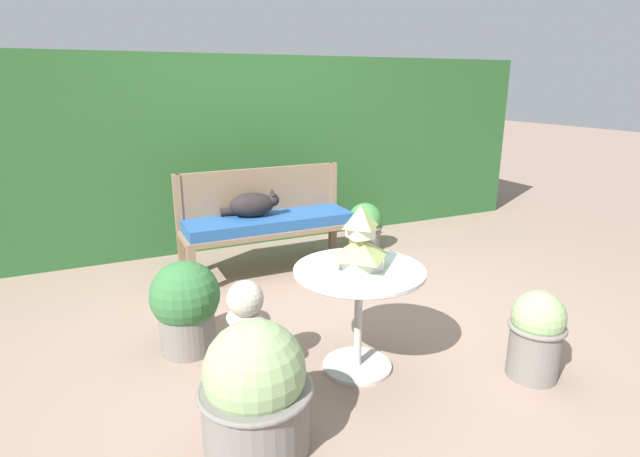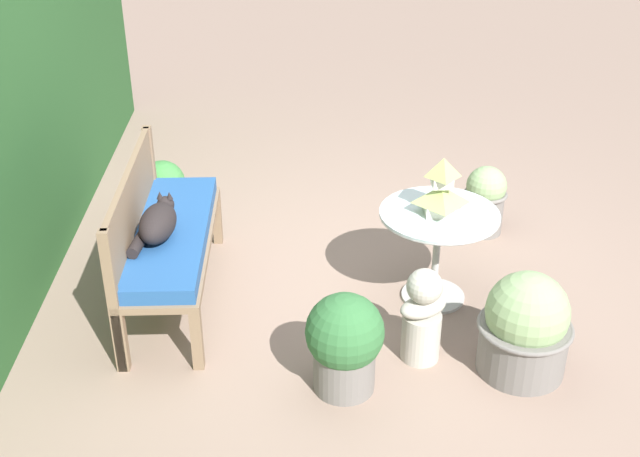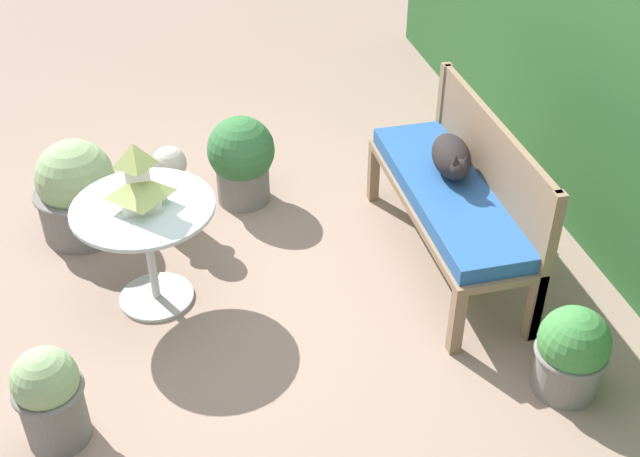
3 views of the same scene
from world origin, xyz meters
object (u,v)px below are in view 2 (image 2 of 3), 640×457
at_px(cat, 157,223).
at_px(potted_plant_hedge_corner, 345,342).
at_px(potted_plant_path_edge, 163,191).
at_px(garden_bust, 422,316).
at_px(pagoda_birdhouse, 442,190).
at_px(potted_plant_patio_mid, 485,199).
at_px(potted_plant_table_far, 525,327).
at_px(garden_bench, 172,239).
at_px(patio_table, 438,231).

relative_size(cat, potted_plant_hedge_corner, 0.83).
distance_m(potted_plant_hedge_corner, potted_plant_path_edge, 2.26).
bearing_deg(garden_bust, pagoda_birdhouse, 49.25).
height_order(potted_plant_patio_mid, potted_plant_path_edge, potted_plant_patio_mid).
distance_m(garden_bust, potted_plant_table_far, 0.55).
bearing_deg(cat, garden_bust, -101.72).
xyz_separation_m(cat, pagoda_birdhouse, (0.07, -1.65, 0.15)).
xyz_separation_m(garden_bench, potted_plant_hedge_corner, (-0.88, -0.99, -0.13)).
relative_size(potted_plant_hedge_corner, potted_plant_table_far, 0.94).
xyz_separation_m(cat, potted_plant_hedge_corner, (-0.76, -1.04, -0.31)).
xyz_separation_m(cat, potted_plant_table_far, (-0.64, -2.01, -0.32)).
height_order(patio_table, potted_plant_hedge_corner, patio_table).
distance_m(garden_bust, potted_plant_patio_mid, 1.56).
height_order(garden_bench, potted_plant_table_far, potted_plant_table_far).
height_order(cat, potted_plant_hedge_corner, cat).
bearing_deg(garden_bust, garden_bench, 131.06).
relative_size(garden_bench, potted_plant_path_edge, 3.14).
height_order(garden_bench, garden_bust, garden_bust).
relative_size(potted_plant_table_far, potted_plant_path_edge, 1.30).
relative_size(garden_bench, pagoda_birdhouse, 4.11).
distance_m(potted_plant_hedge_corner, potted_plant_patio_mid, 1.99).
height_order(patio_table, potted_plant_path_edge, patio_table).
bearing_deg(potted_plant_hedge_corner, cat, 53.98).
distance_m(patio_table, potted_plant_patio_mid, 0.99).
relative_size(garden_bust, potted_plant_patio_mid, 1.13).
height_order(cat, pagoda_birdhouse, pagoda_birdhouse).
bearing_deg(potted_plant_path_edge, potted_plant_table_far, -129.74).
height_order(potted_plant_table_far, potted_plant_path_edge, potted_plant_table_far).
height_order(cat, patio_table, cat).
relative_size(cat, potted_plant_patio_mid, 0.93).
bearing_deg(garden_bench, potted_plant_path_edge, 11.41).
height_order(garden_bench, pagoda_birdhouse, pagoda_birdhouse).
bearing_deg(pagoda_birdhouse, garden_bust, 164.07).
bearing_deg(patio_table, potted_plant_hedge_corner, 143.78).
xyz_separation_m(pagoda_birdhouse, garden_bust, (-0.59, 0.17, -0.47)).
bearing_deg(garden_bench, potted_plant_table_far, -111.28).
bearing_deg(potted_plant_hedge_corner, potted_plant_patio_mid, -33.28).
bearing_deg(patio_table, potted_plant_patio_mid, -30.13).
height_order(pagoda_birdhouse, potted_plant_hedge_corner, pagoda_birdhouse).
distance_m(cat, potted_plant_path_edge, 1.23).
bearing_deg(patio_table, garden_bust, 164.07).
relative_size(potted_plant_patio_mid, potted_plant_path_edge, 1.09).
xyz_separation_m(pagoda_birdhouse, potted_plant_patio_mid, (0.83, -0.48, -0.49)).
bearing_deg(patio_table, pagoda_birdhouse, 0.00).
distance_m(garden_bench, cat, 0.22).
relative_size(pagoda_birdhouse, potted_plant_table_far, 0.59).
distance_m(potted_plant_table_far, potted_plant_patio_mid, 1.55).
height_order(garden_bench, cat, cat).
bearing_deg(pagoda_birdhouse, potted_plant_table_far, -153.00).
xyz_separation_m(patio_table, potted_plant_table_far, (-0.71, -0.36, -0.20)).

